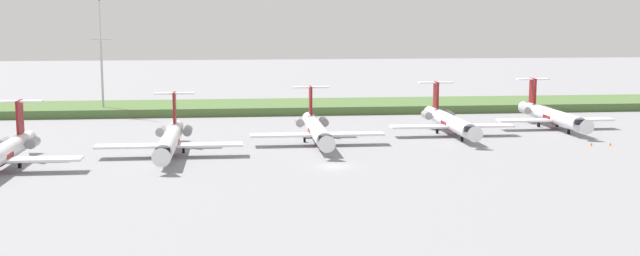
{
  "coord_description": "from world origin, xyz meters",
  "views": [
    {
      "loc": [
        -14.24,
        -112.08,
        22.01
      ],
      "look_at": [
        0.0,
        19.03,
        3.0
      ],
      "focal_mm": 44.15,
      "sensor_mm": 36.0,
      "label": 1
    }
  ],
  "objects_px": {
    "regional_jet_second": "(170,139)",
    "regional_jet_fourth": "(450,121)",
    "safety_cone_mid_marker": "(610,144)",
    "regional_jet_third": "(316,129)",
    "regional_jet_nearest": "(2,153)",
    "safety_cone_front_marker": "(591,144)",
    "regional_jet_fifth": "(552,115)",
    "antenna_mast": "(102,68)"
  },
  "relations": [
    {
      "from": "regional_jet_second",
      "to": "safety_cone_front_marker",
      "type": "bearing_deg",
      "value": 1.44
    },
    {
      "from": "regional_jet_fifth",
      "to": "regional_jet_third",
      "type": "bearing_deg",
      "value": -163.96
    },
    {
      "from": "regional_jet_third",
      "to": "safety_cone_front_marker",
      "type": "bearing_deg",
      "value": -8.58
    },
    {
      "from": "regional_jet_third",
      "to": "antenna_mast",
      "type": "bearing_deg",
      "value": 134.5
    },
    {
      "from": "regional_jet_fourth",
      "to": "regional_jet_fifth",
      "type": "relative_size",
      "value": 1.0
    },
    {
      "from": "safety_cone_front_marker",
      "to": "regional_jet_fifth",
      "type": "bearing_deg",
      "value": 85.72
    },
    {
      "from": "regional_jet_fourth",
      "to": "antenna_mast",
      "type": "distance_m",
      "value": 77.79
    },
    {
      "from": "regional_jet_fifth",
      "to": "antenna_mast",
      "type": "distance_m",
      "value": 95.76
    },
    {
      "from": "antenna_mast",
      "to": "safety_cone_front_marker",
      "type": "xyz_separation_m",
      "value": [
        89.08,
        -50.58,
        -10.29
      ]
    },
    {
      "from": "regional_jet_nearest",
      "to": "regional_jet_fourth",
      "type": "xyz_separation_m",
      "value": [
        72.52,
        26.3,
        0.0
      ]
    },
    {
      "from": "regional_jet_fourth",
      "to": "antenna_mast",
      "type": "height_order",
      "value": "antenna_mast"
    },
    {
      "from": "regional_jet_second",
      "to": "regional_jet_fifth",
      "type": "distance_m",
      "value": 75.34
    },
    {
      "from": "regional_jet_nearest",
      "to": "safety_cone_mid_marker",
      "type": "height_order",
      "value": "regional_jet_nearest"
    },
    {
      "from": "regional_jet_second",
      "to": "regional_jet_third",
      "type": "height_order",
      "value": "same"
    },
    {
      "from": "regional_jet_fourth",
      "to": "regional_jet_fifth",
      "type": "distance_m",
      "value": 23.08
    },
    {
      "from": "safety_cone_front_marker",
      "to": "regional_jet_fourth",
      "type": "bearing_deg",
      "value": 145.04
    },
    {
      "from": "safety_cone_mid_marker",
      "to": "regional_jet_nearest",
      "type": "bearing_deg",
      "value": -173.15
    },
    {
      "from": "regional_jet_nearest",
      "to": "regional_jet_second",
      "type": "xyz_separation_m",
      "value": [
        22.83,
        10.09,
        0.0
      ]
    },
    {
      "from": "regional_jet_fourth",
      "to": "safety_cone_mid_marker",
      "type": "distance_m",
      "value": 28.17
    },
    {
      "from": "regional_jet_third",
      "to": "regional_jet_fifth",
      "type": "xyz_separation_m",
      "value": [
        47.79,
        13.73,
        0.0
      ]
    },
    {
      "from": "regional_jet_fourth",
      "to": "safety_cone_front_marker",
      "type": "bearing_deg",
      "value": -34.96
    },
    {
      "from": "regional_jet_nearest",
      "to": "regional_jet_fifth",
      "type": "bearing_deg",
      "value": 18.97
    },
    {
      "from": "regional_jet_third",
      "to": "regional_jet_second",
      "type": "bearing_deg",
      "value": -160.07
    },
    {
      "from": "regional_jet_fifth",
      "to": "regional_jet_fourth",
      "type": "bearing_deg",
      "value": -164.23
    },
    {
      "from": "regional_jet_third",
      "to": "regional_jet_fourth",
      "type": "bearing_deg",
      "value": 16.27
    },
    {
      "from": "regional_jet_nearest",
      "to": "regional_jet_fifth",
      "type": "distance_m",
      "value": 100.17
    },
    {
      "from": "safety_cone_mid_marker",
      "to": "regional_jet_third",
      "type": "bearing_deg",
      "value": 171.67
    },
    {
      "from": "regional_jet_third",
      "to": "safety_cone_front_marker",
      "type": "distance_m",
      "value": 46.81
    },
    {
      "from": "regional_jet_fifth",
      "to": "safety_cone_front_marker",
      "type": "bearing_deg",
      "value": -94.28
    },
    {
      "from": "regional_jet_second",
      "to": "regional_jet_fourth",
      "type": "bearing_deg",
      "value": 18.06
    },
    {
      "from": "regional_jet_third",
      "to": "safety_cone_front_marker",
      "type": "xyz_separation_m",
      "value": [
        46.24,
        -6.98,
        -2.26
      ]
    },
    {
      "from": "regional_jet_nearest",
      "to": "regional_jet_fifth",
      "type": "xyz_separation_m",
      "value": [
        94.73,
        32.57,
        0.0
      ]
    },
    {
      "from": "regional_jet_fifth",
      "to": "safety_cone_mid_marker",
      "type": "height_order",
      "value": "regional_jet_fifth"
    },
    {
      "from": "regional_jet_nearest",
      "to": "regional_jet_second",
      "type": "relative_size",
      "value": 1.0
    },
    {
      "from": "antenna_mast",
      "to": "regional_jet_second",
      "type": "bearing_deg",
      "value": -70.32
    },
    {
      "from": "regional_jet_nearest",
      "to": "antenna_mast",
      "type": "distance_m",
      "value": 63.08
    },
    {
      "from": "regional_jet_nearest",
      "to": "regional_jet_fourth",
      "type": "height_order",
      "value": "same"
    },
    {
      "from": "regional_jet_nearest",
      "to": "regional_jet_second",
      "type": "height_order",
      "value": "same"
    },
    {
      "from": "regional_jet_third",
      "to": "regional_jet_fourth",
      "type": "relative_size",
      "value": 1.0
    },
    {
      "from": "regional_jet_third",
      "to": "antenna_mast",
      "type": "xyz_separation_m",
      "value": [
        -42.84,
        43.6,
        8.02
      ]
    },
    {
      "from": "regional_jet_fourth",
      "to": "regional_jet_second",
      "type": "bearing_deg",
      "value": -161.94
    },
    {
      "from": "regional_jet_fourth",
      "to": "safety_cone_front_marker",
      "type": "distance_m",
      "value": 25.31
    }
  ]
}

